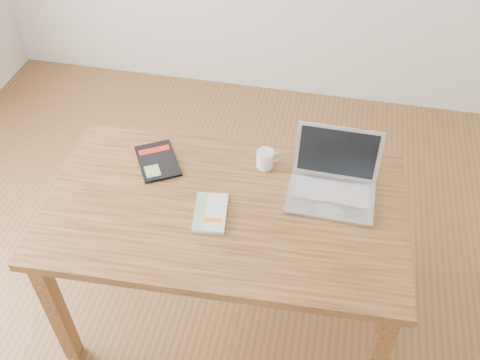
% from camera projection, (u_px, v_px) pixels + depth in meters
% --- Properties ---
extents(room, '(4.04, 4.04, 2.70)m').
position_uv_depth(room, '(163.00, 84.00, 1.72)').
color(room, brown).
rests_on(room, ground).
extents(desk, '(1.50, 0.90, 0.75)m').
position_uv_depth(desk, '(225.00, 221.00, 2.23)').
color(desk, brown).
rests_on(desk, ground).
extents(white_guidebook, '(0.15, 0.22, 0.02)m').
position_uv_depth(white_guidebook, '(210.00, 213.00, 2.12)').
color(white_guidebook, silver).
rests_on(white_guidebook, desk).
extents(black_guidebook, '(0.26, 0.29, 0.01)m').
position_uv_depth(black_guidebook, '(157.00, 161.00, 2.35)').
color(black_guidebook, black).
rests_on(black_guidebook, desk).
extents(laptop, '(0.36, 0.30, 0.25)m').
position_uv_depth(laptop, '(333.00, 181.00, 2.19)').
color(laptop, silver).
rests_on(laptop, desk).
extents(coffee_mug, '(0.10, 0.08, 0.08)m').
position_uv_depth(coffee_mug, '(266.00, 158.00, 2.31)').
color(coffee_mug, white).
rests_on(coffee_mug, desk).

